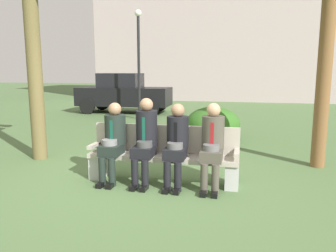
# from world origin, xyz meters

# --- Properties ---
(ground_plane) EXTENTS (80.00, 80.00, 0.00)m
(ground_plane) POSITION_xyz_m (0.00, 0.00, 0.00)
(ground_plane) COLOR #4E6C3E
(park_bench) EXTENTS (2.39, 0.44, 0.90)m
(park_bench) POSITION_xyz_m (0.38, 0.11, 0.44)
(park_bench) COLOR #B7AD9E
(park_bench) RESTS_ON ground
(seated_man_leftmost) EXTENTS (0.34, 0.72, 1.26)m
(seated_man_leftmost) POSITION_xyz_m (-0.42, -0.03, 0.71)
(seated_man_leftmost) COLOR #1E2823
(seated_man_leftmost) RESTS_ON ground
(seated_man_centerleft) EXTENTS (0.34, 0.72, 1.35)m
(seated_man_centerleft) POSITION_xyz_m (0.12, -0.02, 0.75)
(seated_man_centerleft) COLOR black
(seated_man_centerleft) RESTS_ON ground
(seated_man_centerright) EXTENTS (0.34, 0.72, 1.27)m
(seated_man_centerright) POSITION_xyz_m (0.62, -0.03, 0.71)
(seated_man_centerright) COLOR black
(seated_man_centerright) RESTS_ON ground
(seated_man_rightmost) EXTENTS (0.34, 0.72, 1.29)m
(seated_man_rightmost) POSITION_xyz_m (1.17, -0.03, 0.72)
(seated_man_rightmost) COLOR #4C473D
(seated_man_rightmost) RESTS_ON ground
(shrub_near_bench) EXTENTS (1.38, 1.27, 0.86)m
(shrub_near_bench) POSITION_xyz_m (0.86, 3.50, 0.43)
(shrub_near_bench) COLOR #316220
(shrub_near_bench) RESTS_ON ground
(parked_car_near) EXTENTS (3.94, 1.78, 1.68)m
(parked_car_near) POSITION_xyz_m (-3.40, 8.40, 0.84)
(parked_car_near) COLOR black
(parked_car_near) RESTS_ON ground
(street_lamp) EXTENTS (0.24, 0.24, 3.92)m
(street_lamp) POSITION_xyz_m (-2.15, 6.71, 2.37)
(street_lamp) COLOR black
(street_lamp) RESTS_ON ground
(building_backdrop) EXTENTS (16.14, 8.92, 12.38)m
(building_backdrop) POSITION_xyz_m (0.15, 18.72, 6.22)
(building_backdrop) COLOR #B5A2A2
(building_backdrop) RESTS_ON ground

